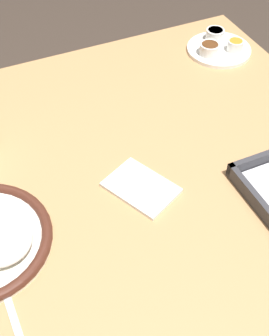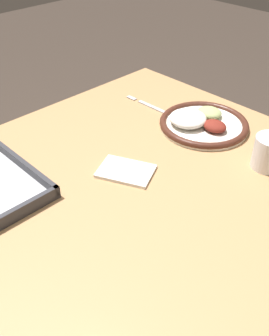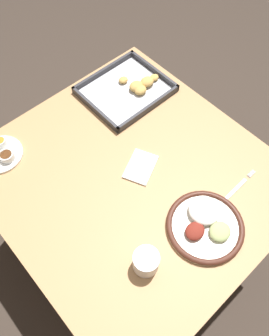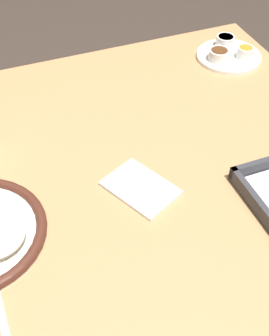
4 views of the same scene
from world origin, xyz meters
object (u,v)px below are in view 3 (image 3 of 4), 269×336
at_px(fork, 235,190).
at_px(napkin, 140,166).
at_px(drinking_cup, 146,262).
at_px(dinner_plate, 205,224).
at_px(baking_tray, 129,89).

bearing_deg(fork, napkin, 120.37).
distance_m(drinking_cup, napkin, 0.36).
height_order(dinner_plate, baking_tray, dinner_plate).
height_order(dinner_plate, fork, dinner_plate).
xyz_separation_m(baking_tray, napkin, (-0.22, -0.31, -0.01)).
height_order(fork, baking_tray, baking_tray).
relative_size(dinner_plate, fork, 1.26).
distance_m(fork, napkin, 0.35).
distance_m(dinner_plate, drinking_cup, 0.24).
bearing_deg(napkin, baking_tray, 54.30).
distance_m(baking_tray, drinking_cup, 0.74).
distance_m(fork, baking_tray, 0.61).
xyz_separation_m(fork, baking_tray, (0.04, 0.61, 0.01)).
xyz_separation_m(drinking_cup, napkin, (0.23, 0.28, -0.04)).
height_order(baking_tray, napkin, baking_tray).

